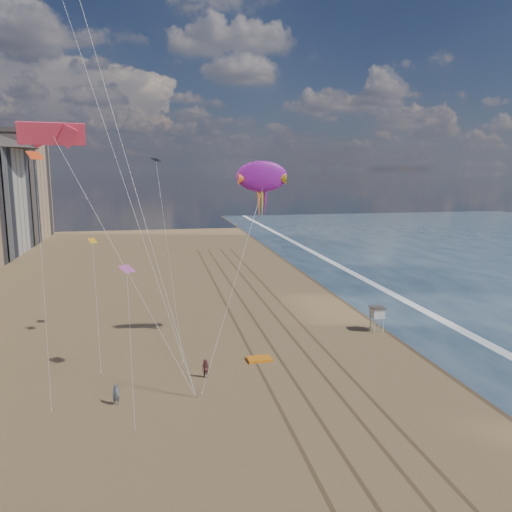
% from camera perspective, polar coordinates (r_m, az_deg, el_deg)
% --- Properties ---
extents(wet_sand, '(260.00, 260.00, 0.00)m').
position_cam_1_polar(wet_sand, '(69.25, 13.78, -5.25)').
color(wet_sand, '#42301E').
rests_on(wet_sand, ground).
extents(foam, '(260.00, 260.00, 0.00)m').
position_cam_1_polar(foam, '(71.10, 16.86, -5.00)').
color(foam, white).
rests_on(foam, ground).
extents(tracks, '(7.68, 120.00, 0.01)m').
position_cam_1_polar(tracks, '(54.86, 2.38, -8.99)').
color(tracks, brown).
rests_on(tracks, ground).
extents(lifeguard_stand, '(1.54, 1.54, 2.78)m').
position_cam_1_polar(lifeguard_stand, '(56.97, 13.68, -6.30)').
color(lifeguard_stand, silver).
rests_on(lifeguard_stand, ground).
extents(grounded_kite, '(2.33, 1.55, 0.26)m').
position_cam_1_polar(grounded_kite, '(47.94, 0.37, -11.68)').
color(grounded_kite, orange).
rests_on(grounded_kite, ground).
extents(show_kite, '(5.97, 5.82, 20.71)m').
position_cam_1_polar(show_kite, '(49.03, 0.70, 9.03)').
color(show_kite, purple).
rests_on(show_kite, ground).
extents(kite_flyer_a, '(0.64, 0.46, 1.65)m').
position_cam_1_polar(kite_flyer_a, '(40.83, -15.68, -15.00)').
color(kite_flyer_a, slate).
rests_on(kite_flyer_a, ground).
extents(kite_flyer_b, '(1.05, 1.02, 1.71)m').
position_cam_1_polar(kite_flyer_b, '(44.10, -5.79, -12.70)').
color(kite_flyer_b, brown).
rests_on(kite_flyer_b, ground).
extents(small_kites, '(11.36, 11.66, 10.00)m').
position_cam_1_polar(small_kites, '(46.80, -17.81, 5.53)').
color(small_kites, '#FF4915').
rests_on(small_kites, ground).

